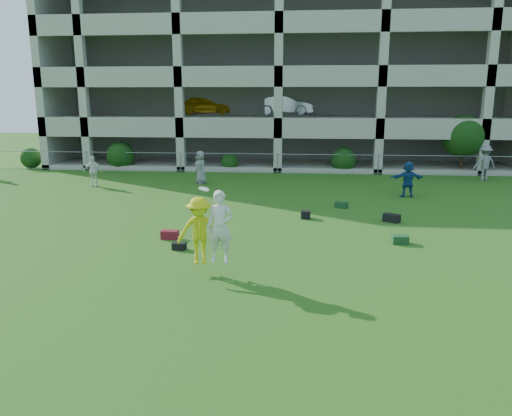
# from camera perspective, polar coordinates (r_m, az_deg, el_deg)

# --- Properties ---
(ground) EXTENTS (100.00, 100.00, 0.00)m
(ground) POSITION_cam_1_polar(r_m,az_deg,el_deg) (12.05, -2.32, -9.64)
(ground) COLOR #235114
(ground) RESTS_ON ground
(bystander_b) EXTENTS (0.99, 0.59, 1.58)m
(bystander_b) POSITION_cam_1_polar(r_m,az_deg,el_deg) (27.07, -18.15, 4.01)
(bystander_b) COLOR silver
(bystander_b) RESTS_ON ground
(bystander_c) EXTENTS (0.97, 1.02, 1.75)m
(bystander_c) POSITION_cam_1_polar(r_m,az_deg,el_deg) (26.68, -6.36, 4.64)
(bystander_c) COLOR slate
(bystander_c) RESTS_ON ground
(bystander_d) EXTENTS (1.60, 0.71, 1.67)m
(bystander_d) POSITION_cam_1_polar(r_m,az_deg,el_deg) (24.05, 16.96, 3.18)
(bystander_d) COLOR navy
(bystander_d) RESTS_ON ground
(bystander_f) EXTENTS (1.40, 1.01, 1.96)m
(bystander_f) POSITION_cam_1_polar(r_m,az_deg,el_deg) (30.31, 24.68, 4.71)
(bystander_f) COLOR slate
(bystander_f) RESTS_ON ground
(bag_red_a) EXTENTS (0.55, 0.31, 0.28)m
(bag_red_a) POSITION_cam_1_polar(r_m,az_deg,el_deg) (16.59, -9.83, -3.01)
(bag_red_a) COLOR #5D1017
(bag_red_a) RESTS_ON ground
(bag_black_b) EXTENTS (0.43, 0.29, 0.22)m
(bag_black_b) POSITION_cam_1_polar(r_m,az_deg,el_deg) (15.40, -8.77, -4.32)
(bag_black_b) COLOR black
(bag_black_b) RESTS_ON ground
(bag_green_c) EXTENTS (0.52, 0.37, 0.26)m
(bag_green_c) POSITION_cam_1_polar(r_m,az_deg,el_deg) (16.48, 16.13, -3.48)
(bag_green_c) COLOR #123215
(bag_green_c) RESTS_ON ground
(crate_d) EXTENTS (0.36, 0.36, 0.30)m
(crate_d) POSITION_cam_1_polar(r_m,az_deg,el_deg) (19.13, 5.70, -0.75)
(crate_d) COLOR black
(crate_d) RESTS_ON ground
(bag_black_e) EXTENTS (0.67, 0.57, 0.30)m
(bag_black_e) POSITION_cam_1_polar(r_m,az_deg,el_deg) (19.18, 15.24, -1.11)
(bag_black_e) COLOR black
(bag_black_e) RESTS_ON ground
(bag_green_g) EXTENTS (0.58, 0.49, 0.25)m
(bag_green_g) POSITION_cam_1_polar(r_m,az_deg,el_deg) (21.16, 9.72, 0.36)
(bag_green_g) COLOR #14381D
(bag_green_g) RESTS_ON ground
(frisbee_contest) EXTENTS (1.52, 0.85, 2.02)m
(frisbee_contest) POSITION_cam_1_polar(r_m,az_deg,el_deg) (12.91, -5.79, -2.46)
(frisbee_contest) COLOR #D2CA12
(frisbee_contest) RESTS_ON ground
(parking_garage) EXTENTS (30.00, 14.00, 12.00)m
(parking_garage) POSITION_cam_1_polar(r_m,az_deg,el_deg) (38.80, 3.23, 14.79)
(parking_garage) COLOR #9E998C
(parking_garage) RESTS_ON ground
(fence) EXTENTS (36.06, 0.06, 1.20)m
(fence) POSITION_cam_1_polar(r_m,az_deg,el_deg) (30.34, 2.48, 5.16)
(fence) COLOR gray
(fence) RESTS_ON ground
(shrub_row) EXTENTS (34.38, 2.52, 3.50)m
(shrub_row) POSITION_cam_1_polar(r_m,az_deg,el_deg) (31.05, 11.12, 6.78)
(shrub_row) COLOR #163D11
(shrub_row) RESTS_ON ground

